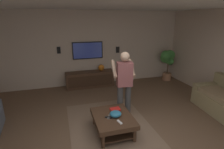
% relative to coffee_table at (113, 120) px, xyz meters
% --- Properties ---
extents(ground_plane, '(8.88, 8.88, 0.00)m').
position_rel_coffee_table_xyz_m(ground_plane, '(-0.53, -0.12, -0.30)').
color(ground_plane, brown).
extents(wall_back_tv, '(0.10, 7.02, 2.64)m').
position_rel_coffee_table_xyz_m(wall_back_tv, '(3.22, -0.12, 1.03)').
color(wall_back_tv, '#BCA893').
rests_on(wall_back_tv, ground).
extents(area_rug, '(2.58, 1.80, 0.01)m').
position_rel_coffee_table_xyz_m(area_rug, '(0.20, -0.00, -0.29)').
color(area_rug, '#7A604C').
rests_on(area_rug, ground).
extents(coffee_table, '(1.00, 0.80, 0.40)m').
position_rel_coffee_table_xyz_m(coffee_table, '(0.00, 0.00, 0.00)').
color(coffee_table, '#422B1C').
rests_on(coffee_table, ground).
extents(media_console, '(0.45, 1.70, 0.55)m').
position_rel_coffee_table_xyz_m(media_console, '(2.89, -0.01, -0.02)').
color(media_console, '#422B1C').
rests_on(media_console, ground).
extents(tv, '(0.05, 1.08, 0.61)m').
position_rel_coffee_table_xyz_m(tv, '(3.13, -0.01, 0.98)').
color(tv, black).
extents(person_standing, '(0.58, 0.58, 1.64)m').
position_rel_coffee_table_xyz_m(person_standing, '(0.60, -0.46, 0.64)').
color(person_standing, '#3F3F3F').
rests_on(person_standing, ground).
extents(potted_plant_tall, '(0.49, 0.62, 1.20)m').
position_rel_coffee_table_xyz_m(potted_plant_tall, '(2.74, -3.05, 0.53)').
color(potted_plant_tall, '#9E6B4C').
rests_on(potted_plant_tall, ground).
extents(bowl, '(0.25, 0.25, 0.11)m').
position_rel_coffee_table_xyz_m(bowl, '(-0.02, -0.05, 0.16)').
color(bowl, teal).
rests_on(bowl, coffee_table).
extents(remote_white, '(0.16, 0.08, 0.02)m').
position_rel_coffee_table_xyz_m(remote_white, '(-0.28, -0.05, 0.12)').
color(remote_white, white).
rests_on(remote_white, coffee_table).
extents(remote_black, '(0.12, 0.15, 0.02)m').
position_rel_coffee_table_xyz_m(remote_black, '(-0.05, 0.11, 0.12)').
color(remote_black, black).
rests_on(remote_black, coffee_table).
extents(remote_grey, '(0.15, 0.10, 0.02)m').
position_rel_coffee_table_xyz_m(remote_grey, '(-0.03, 0.10, 0.12)').
color(remote_grey, slate).
rests_on(remote_grey, coffee_table).
extents(book, '(0.17, 0.23, 0.04)m').
position_rel_coffee_table_xyz_m(book, '(0.23, -0.13, 0.12)').
color(book, red).
rests_on(book, coffee_table).
extents(vase_round, '(0.22, 0.22, 0.22)m').
position_rel_coffee_table_xyz_m(vase_round, '(2.94, -0.45, 0.36)').
color(vase_round, orange).
rests_on(vase_round, media_console).
extents(wall_speaker_left, '(0.06, 0.12, 0.22)m').
position_rel_coffee_table_xyz_m(wall_speaker_left, '(3.14, -1.14, 0.95)').
color(wall_speaker_left, black).
extents(wall_speaker_right, '(0.06, 0.12, 0.22)m').
position_rel_coffee_table_xyz_m(wall_speaker_right, '(3.14, 0.98, 1.03)').
color(wall_speaker_right, black).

